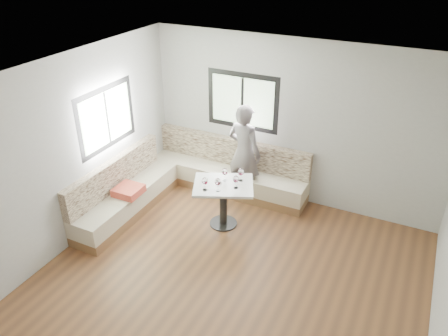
# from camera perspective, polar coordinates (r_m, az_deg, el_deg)

# --- Properties ---
(room) EXTENTS (5.01, 5.01, 2.81)m
(room) POSITION_cam_1_polar(r_m,az_deg,el_deg) (5.28, -0.11, -3.23)
(room) COLOR brown
(room) RESTS_ON ground
(banquette) EXTENTS (2.90, 2.80, 0.95)m
(banquette) POSITION_cam_1_polar(r_m,az_deg,el_deg) (7.63, -5.16, -1.91)
(banquette) COLOR brown
(banquette) RESTS_ON ground
(table) EXTENTS (1.12, 1.02, 0.75)m
(table) POSITION_cam_1_polar(r_m,az_deg,el_deg) (6.84, -0.08, -3.47)
(table) COLOR black
(table) RESTS_ON ground
(person) EXTENTS (0.72, 0.55, 1.75)m
(person) POSITION_cam_1_polar(r_m,az_deg,el_deg) (7.39, 2.67, 1.94)
(person) COLOR slate
(person) RESTS_ON ground
(olive_ramekin) EXTENTS (0.10, 0.10, 0.04)m
(olive_ramekin) POSITION_cam_1_polar(r_m,az_deg,el_deg) (6.77, -0.68, -1.77)
(olive_ramekin) COLOR white
(olive_ramekin) RESTS_ON table
(wine_glass_a) EXTENTS (0.09, 0.09, 0.21)m
(wine_glass_a) POSITION_cam_1_polar(r_m,az_deg,el_deg) (6.52, -2.52, -1.77)
(wine_glass_a) COLOR white
(wine_glass_a) RESTS_ON table
(wine_glass_b) EXTENTS (0.09, 0.09, 0.21)m
(wine_glass_b) POSITION_cam_1_polar(r_m,az_deg,el_deg) (6.50, -0.83, -1.85)
(wine_glass_b) COLOR white
(wine_glass_b) RESTS_ON table
(wine_glass_c) EXTENTS (0.09, 0.09, 0.21)m
(wine_glass_c) POSITION_cam_1_polar(r_m,az_deg,el_deg) (6.57, 1.58, -1.52)
(wine_glass_c) COLOR white
(wine_glass_c) RESTS_ON table
(wine_glass_d) EXTENTS (0.09, 0.09, 0.21)m
(wine_glass_d) POSITION_cam_1_polar(r_m,az_deg,el_deg) (6.77, 0.10, -0.52)
(wine_glass_d) COLOR white
(wine_glass_d) RESTS_ON table
(wine_glass_e) EXTENTS (0.09, 0.09, 0.21)m
(wine_glass_e) POSITION_cam_1_polar(r_m,az_deg,el_deg) (6.76, 2.22, -0.58)
(wine_glass_e) COLOR white
(wine_glass_e) RESTS_ON table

